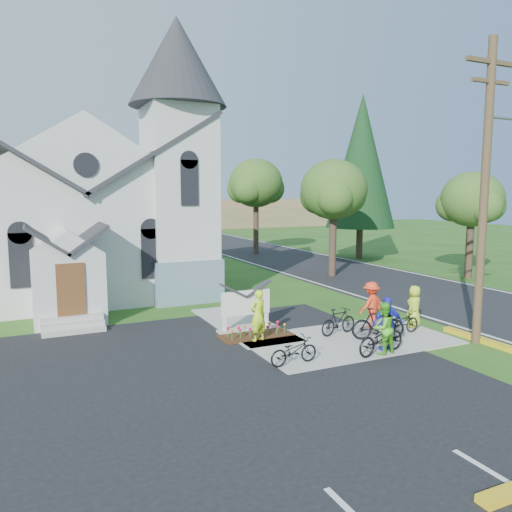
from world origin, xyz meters
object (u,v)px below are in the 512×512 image
bike_3 (378,324)px  cyclist_4 (414,306)px  bike_0 (294,351)px  cyclist_0 (258,315)px  cyclist_1 (383,328)px  bike_1 (338,321)px  bike_2 (381,338)px  utility_pole (486,183)px  bike_4 (401,322)px  cyclist_3 (371,305)px  church_sign (246,303)px  cyclist_2 (388,324)px

bike_3 → cyclist_4: size_ratio=1.18×
bike_0 → cyclist_0: bearing=-5.2°
cyclist_1 → bike_1: size_ratio=1.03×
bike_2 → utility_pole: bearing=-104.7°
cyclist_4 → bike_4: (-1.15, -0.59, -0.36)m
utility_pole → bike_1: (-3.87, 2.65, -4.87)m
utility_pole → cyclist_3: 5.81m
bike_2 → cyclist_3: size_ratio=1.13×
bike_2 → cyclist_3: bearing=-42.8°
cyclist_0 → bike_1: 2.98m
church_sign → cyclist_3: bearing=-21.8°
cyclist_3 → bike_3: (-0.78, -1.38, -0.31)m
utility_pole → bike_0: (-6.84, 0.62, -4.94)m
utility_pole → bike_4: 5.53m
church_sign → cyclist_3: (4.36, -1.74, -0.11)m
church_sign → cyclist_2: bearing=-54.1°
bike_1 → bike_2: size_ratio=0.82×
bike_1 → cyclist_1: bearing=172.2°
utility_pole → cyclist_4: 5.17m
bike_4 → bike_2: bearing=121.5°
cyclist_2 → utility_pole: bearing=-172.0°
cyclist_3 → cyclist_2: bearing=50.3°
utility_pole → bike_0: bearing=174.8°
church_sign → bike_3: (3.59, -3.12, -0.42)m
bike_3 → bike_1: bearing=60.5°
cyclist_0 → bike_4: cyclist_0 is taller
cyclist_0 → cyclist_3: 4.57m
bike_2 → bike_3: bike_3 is taller
bike_1 → cyclist_2: bearing=-179.6°
cyclist_0 → cyclist_2: size_ratio=1.01×
utility_pole → cyclist_3: (-2.20, 2.96, -4.49)m
bike_0 → cyclist_1: size_ratio=0.96×
bike_4 → bike_3: bearing=95.0°
cyclist_1 → bike_3: size_ratio=0.89×
bike_2 → bike_3: bearing=-45.8°
cyclist_3 → bike_1: bearing=-1.7°
cyclist_3 → bike_3: cyclist_3 is taller
cyclist_1 → bike_4: size_ratio=1.01×
cyclist_0 → bike_0: (-0.08, -2.60, -0.47)m
utility_pole → cyclist_2: utility_pole is taller
church_sign → cyclist_2: cyclist_2 is taller
bike_0 → cyclist_4: 6.42m
cyclist_2 → cyclist_4: (2.84, 1.86, -0.09)m
church_sign → cyclist_0: bearing=-97.6°
cyclist_1 → cyclist_4: (3.15, 2.04, -0.04)m
bike_0 → cyclist_2: bearing=-96.0°
utility_pole → church_sign: bearing=144.4°
church_sign → bike_3: bearing=-41.0°
utility_pole → cyclist_1: bearing=175.5°
cyclist_3 → bike_3: bearing=48.5°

